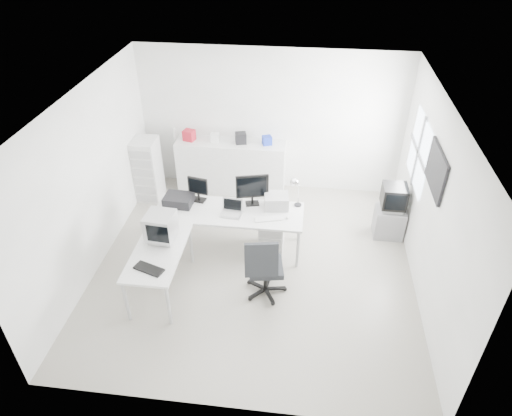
# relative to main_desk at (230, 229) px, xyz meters

# --- Properties ---
(floor) EXTENTS (5.00, 5.00, 0.01)m
(floor) POSITION_rel_main_desk_xyz_m (0.47, -0.42, -0.38)
(floor) COLOR beige
(floor) RESTS_ON ground
(ceiling) EXTENTS (5.00, 5.00, 0.01)m
(ceiling) POSITION_rel_main_desk_xyz_m (0.47, -0.42, 2.42)
(ceiling) COLOR white
(ceiling) RESTS_ON back_wall
(back_wall) EXTENTS (5.00, 0.02, 2.80)m
(back_wall) POSITION_rel_main_desk_xyz_m (0.47, 2.08, 1.02)
(back_wall) COLOR white
(back_wall) RESTS_ON floor
(left_wall) EXTENTS (0.02, 5.00, 2.80)m
(left_wall) POSITION_rel_main_desk_xyz_m (-2.03, -0.42, 1.02)
(left_wall) COLOR white
(left_wall) RESTS_ON floor
(right_wall) EXTENTS (0.02, 5.00, 2.80)m
(right_wall) POSITION_rel_main_desk_xyz_m (2.97, -0.42, 1.02)
(right_wall) COLOR white
(right_wall) RESTS_ON floor
(window) EXTENTS (0.02, 1.20, 1.10)m
(window) POSITION_rel_main_desk_xyz_m (2.95, 0.78, 1.23)
(window) COLOR white
(window) RESTS_ON right_wall
(wall_picture) EXTENTS (0.04, 0.90, 0.60)m
(wall_picture) POSITION_rel_main_desk_xyz_m (2.94, -0.32, 1.52)
(wall_picture) COLOR black
(wall_picture) RESTS_ON right_wall
(main_desk) EXTENTS (2.40, 0.80, 0.75)m
(main_desk) POSITION_rel_main_desk_xyz_m (0.00, 0.00, 0.00)
(main_desk) COLOR silver
(main_desk) RESTS_ON floor
(side_desk) EXTENTS (0.70, 1.40, 0.75)m
(side_desk) POSITION_rel_main_desk_xyz_m (-0.85, -1.10, 0.00)
(side_desk) COLOR silver
(side_desk) RESTS_ON floor
(drawer_pedestal) EXTENTS (0.40, 0.50, 0.60)m
(drawer_pedestal) POSITION_rel_main_desk_xyz_m (0.70, 0.05, -0.08)
(drawer_pedestal) COLOR silver
(drawer_pedestal) RESTS_ON floor
(inkjet_printer) EXTENTS (0.48, 0.38, 0.16)m
(inkjet_printer) POSITION_rel_main_desk_xyz_m (-0.85, 0.10, 0.46)
(inkjet_printer) COLOR black
(inkjet_printer) RESTS_ON main_desk
(lcd_monitor_small) EXTENTS (0.38, 0.26, 0.43)m
(lcd_monitor_small) POSITION_rel_main_desk_xyz_m (-0.55, 0.25, 0.59)
(lcd_monitor_small) COLOR black
(lcd_monitor_small) RESTS_ON main_desk
(lcd_monitor_large) EXTENTS (0.57, 0.34, 0.55)m
(lcd_monitor_large) POSITION_rel_main_desk_xyz_m (0.35, 0.25, 0.65)
(lcd_monitor_large) COLOR black
(lcd_monitor_large) RESTS_ON main_desk
(laptop) EXTENTS (0.36, 0.37, 0.22)m
(laptop) POSITION_rel_main_desk_xyz_m (0.05, -0.10, 0.48)
(laptop) COLOR #B7B7BA
(laptop) RESTS_ON main_desk
(white_keyboard) EXTENTS (0.44, 0.24, 0.02)m
(white_keyboard) POSITION_rel_main_desk_xyz_m (0.65, -0.15, 0.38)
(white_keyboard) COLOR silver
(white_keyboard) RESTS_ON main_desk
(white_mouse) EXTENTS (0.05, 0.05, 0.05)m
(white_mouse) POSITION_rel_main_desk_xyz_m (0.95, -0.10, 0.40)
(white_mouse) COLOR silver
(white_mouse) RESTS_ON main_desk
(laser_printer) EXTENTS (0.43, 0.38, 0.22)m
(laser_printer) POSITION_rel_main_desk_xyz_m (0.75, 0.22, 0.49)
(laser_printer) COLOR #A6A6A6
(laser_printer) RESTS_ON main_desk
(desk_lamp) EXTENTS (0.16, 0.16, 0.47)m
(desk_lamp) POSITION_rel_main_desk_xyz_m (1.10, 0.30, 0.61)
(desk_lamp) COLOR silver
(desk_lamp) RESTS_ON main_desk
(crt_monitor) EXTENTS (0.43, 0.43, 0.46)m
(crt_monitor) POSITION_rel_main_desk_xyz_m (-0.85, -0.85, 0.60)
(crt_monitor) COLOR #B7B7BA
(crt_monitor) RESTS_ON side_desk
(black_keyboard) EXTENTS (0.45, 0.30, 0.03)m
(black_keyboard) POSITION_rel_main_desk_xyz_m (-0.85, -1.50, 0.39)
(black_keyboard) COLOR black
(black_keyboard) RESTS_ON side_desk
(office_chair) EXTENTS (0.74, 0.74, 1.11)m
(office_chair) POSITION_rel_main_desk_xyz_m (0.71, -0.98, 0.18)
(office_chair) COLOR #2A2D30
(office_chair) RESTS_ON floor
(tv_cabinet) EXTENTS (0.50, 0.41, 0.55)m
(tv_cabinet) POSITION_rel_main_desk_xyz_m (2.69, 0.68, -0.10)
(tv_cabinet) COLOR gray
(tv_cabinet) RESTS_ON floor
(crt_tv) EXTENTS (0.50, 0.48, 0.45)m
(crt_tv) POSITION_rel_main_desk_xyz_m (2.69, 0.68, 0.40)
(crt_tv) COLOR black
(crt_tv) RESTS_ON tv_cabinet
(sideboard) EXTENTS (2.11, 0.53, 1.06)m
(sideboard) POSITION_rel_main_desk_xyz_m (-0.27, 1.82, 0.15)
(sideboard) COLOR silver
(sideboard) RESTS_ON floor
(clutter_box_a) EXTENTS (0.24, 0.23, 0.20)m
(clutter_box_a) POSITION_rel_main_desk_xyz_m (-1.07, 1.82, 0.78)
(clutter_box_a) COLOR #AF1928
(clutter_box_a) RESTS_ON sideboard
(clutter_box_b) EXTENTS (0.17, 0.15, 0.16)m
(clutter_box_b) POSITION_rel_main_desk_xyz_m (-0.57, 1.82, 0.76)
(clutter_box_b) COLOR silver
(clutter_box_b) RESTS_ON sideboard
(clutter_box_c) EXTENTS (0.24, 0.23, 0.20)m
(clutter_box_c) POSITION_rel_main_desk_xyz_m (-0.07, 1.82, 0.78)
(clutter_box_c) COLOR black
(clutter_box_c) RESTS_ON sideboard
(clutter_box_d) EXTENTS (0.21, 0.20, 0.17)m
(clutter_box_d) POSITION_rel_main_desk_xyz_m (0.43, 1.82, 0.76)
(clutter_box_d) COLOR #172FA7
(clutter_box_d) RESTS_ON sideboard
(clutter_bottle) EXTENTS (0.07, 0.07, 0.22)m
(clutter_bottle) POSITION_rel_main_desk_xyz_m (-1.37, 1.86, 0.79)
(clutter_bottle) COLOR silver
(clutter_bottle) RESTS_ON sideboard
(filing_cabinet) EXTENTS (0.43, 0.52, 1.24)m
(filing_cabinet) POSITION_rel_main_desk_xyz_m (-1.81, 1.36, 0.24)
(filing_cabinet) COLOR silver
(filing_cabinet) RESTS_ON floor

